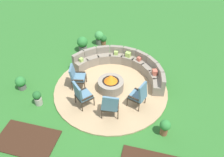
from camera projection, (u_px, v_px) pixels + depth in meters
name	position (u px, v px, depth m)	size (l,w,h in m)	color
ground_plane	(111.00, 90.00, 9.60)	(24.00, 24.00, 0.00)	#2D6B28
patio_circle	(111.00, 89.00, 9.58)	(4.64, 4.64, 0.06)	tan
mulch_bed_left	(27.00, 140.00, 7.74)	(2.00, 1.24, 0.04)	#382114
fire_pit	(111.00, 84.00, 9.38)	(1.05, 1.05, 0.71)	gray
curved_stone_bench	(124.00, 64.00, 10.32)	(4.13, 2.15, 0.76)	gray
lounge_chair_front_left	(77.00, 76.00, 9.35)	(0.70, 0.68, 1.00)	#2D2319
lounge_chair_front_right	(82.00, 94.00, 8.49)	(0.78, 0.82, 1.17)	#2D2319
lounge_chair_back_left	(110.00, 105.00, 8.14)	(0.72, 0.70, 1.09)	#2D2319
lounge_chair_back_right	(139.00, 95.00, 8.49)	(0.72, 0.71, 1.11)	#2D2319
potted_plant_0	(103.00, 40.00, 12.03)	(0.35, 0.35, 0.55)	brown
potted_plant_1	(21.00, 82.00, 9.46)	(0.43, 0.43, 0.59)	#605B56
potted_plant_2	(37.00, 98.00, 8.78)	(0.32, 0.32, 0.63)	#A89E8E
potted_plant_3	(99.00, 37.00, 12.02)	(0.46, 0.46, 0.73)	#605B56
potted_plant_4	(82.00, 44.00, 11.50)	(0.53, 0.53, 0.79)	#605B56
potted_plant_5	(165.00, 127.00, 7.71)	(0.37, 0.37, 0.65)	brown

